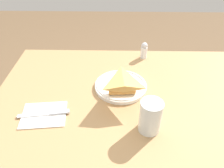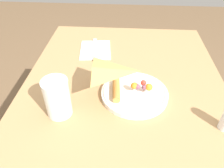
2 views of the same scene
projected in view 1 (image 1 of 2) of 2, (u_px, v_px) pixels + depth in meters
The scene contains 6 objects.
dining_table at pixel (125, 112), 0.98m from camera, with size 1.09×0.72×0.72m.
plate_pizza at pixel (121, 85), 0.93m from camera, with size 0.22×0.22×0.06m.
milk_glass at pixel (150, 118), 0.73m from camera, with size 0.08×0.08×0.12m.
napkin_folded at pixel (44, 115), 0.81m from camera, with size 0.18×0.15×0.00m.
butter_knife at pixel (46, 113), 0.81m from camera, with size 0.19×0.05×0.01m.
salt_shaker at pixel (144, 50), 1.11m from camera, with size 0.03×0.03×0.09m.
Camera 1 is at (0.04, 0.70, 1.31)m, focal length 35.00 mm.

